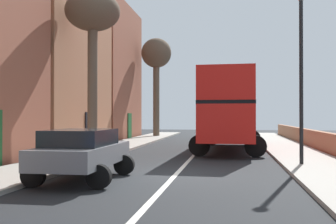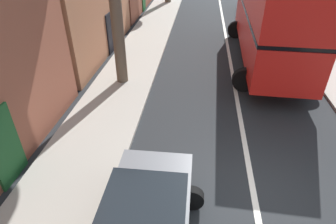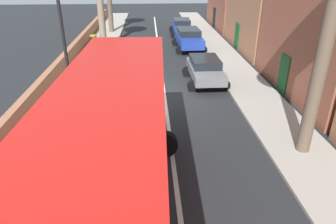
# 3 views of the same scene
# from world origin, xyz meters

# --- Properties ---
(ground_plane) EXTENTS (84.00, 84.00, 0.00)m
(ground_plane) POSITION_xyz_m (0.00, 0.00, 0.00)
(ground_plane) COLOR black
(road_centre_line) EXTENTS (0.16, 54.00, 0.01)m
(road_centre_line) POSITION_xyz_m (0.00, 0.00, 0.00)
(road_centre_line) COLOR silver
(road_centre_line) RESTS_ON ground
(sidewalk_left) EXTENTS (2.60, 60.00, 0.12)m
(sidewalk_left) POSITION_xyz_m (-4.90, 0.00, 0.06)
(sidewalk_left) COLOR #9E998E
(sidewalk_left) RESTS_ON ground
(double_decker_bus) EXTENTS (3.81, 10.43, 4.06)m
(double_decker_bus) POSITION_xyz_m (1.70, 9.30, 2.35)
(double_decker_bus) COLOR red
(double_decker_bus) RESTS_ON ground
(parked_car_grey_right_4) EXTENTS (2.53, 4.55, 1.64)m
(parked_car_grey_right_4) POSITION_xyz_m (2.50, 19.17, 0.93)
(parked_car_grey_right_4) COLOR slate
(parked_car_grey_right_4) RESTS_ON ground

